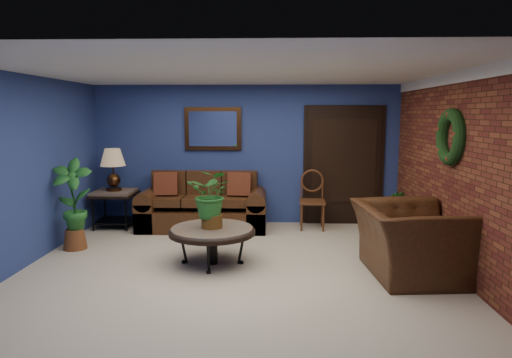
{
  "coord_description": "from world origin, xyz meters",
  "views": [
    {
      "loc": [
        0.45,
        -5.73,
        1.98
      ],
      "look_at": [
        0.24,
        0.55,
        1.09
      ],
      "focal_mm": 32.0,
      "sensor_mm": 36.0,
      "label": 1
    }
  ],
  "objects_px": {
    "coffee_table": "(212,232)",
    "armchair": "(409,241)",
    "end_table": "(115,199)",
    "sofa": "(204,209)",
    "table_lamp": "(113,164)",
    "side_chair": "(312,195)"
  },
  "relations": [
    {
      "from": "coffee_table",
      "to": "armchair",
      "type": "relative_size",
      "value": 0.85
    },
    {
      "from": "end_table",
      "to": "armchair",
      "type": "relative_size",
      "value": 0.53
    },
    {
      "from": "sofa",
      "to": "armchair",
      "type": "relative_size",
      "value": 1.63
    },
    {
      "from": "end_table",
      "to": "sofa",
      "type": "bearing_deg",
      "value": 1.19
    },
    {
      "from": "sofa",
      "to": "table_lamp",
      "type": "distance_m",
      "value": 1.76
    },
    {
      "from": "side_chair",
      "to": "armchair",
      "type": "xyz_separation_m",
      "value": [
        0.98,
        -2.35,
        -0.14
      ]
    },
    {
      "from": "end_table",
      "to": "armchair",
      "type": "height_order",
      "value": "armchair"
    },
    {
      "from": "coffee_table",
      "to": "table_lamp",
      "type": "relative_size",
      "value": 1.61
    },
    {
      "from": "end_table",
      "to": "table_lamp",
      "type": "bearing_deg",
      "value": 180.0
    },
    {
      "from": "sofa",
      "to": "coffee_table",
      "type": "relative_size",
      "value": 1.91
    },
    {
      "from": "sofa",
      "to": "side_chair",
      "type": "height_order",
      "value": "side_chair"
    },
    {
      "from": "sofa",
      "to": "side_chair",
      "type": "relative_size",
      "value": 2.15
    },
    {
      "from": "table_lamp",
      "to": "armchair",
      "type": "distance_m",
      "value": 5.04
    },
    {
      "from": "side_chair",
      "to": "end_table",
      "type": "bearing_deg",
      "value": -176.2
    },
    {
      "from": "table_lamp",
      "to": "side_chair",
      "type": "distance_m",
      "value": 3.51
    },
    {
      "from": "end_table",
      "to": "armchair",
      "type": "xyz_separation_m",
      "value": [
        4.45,
        -2.28,
        -0.07
      ]
    },
    {
      "from": "side_chair",
      "to": "sofa",
      "type": "bearing_deg",
      "value": -176.15
    },
    {
      "from": "table_lamp",
      "to": "coffee_table",
      "type": "bearing_deg",
      "value": -44.28
    },
    {
      "from": "coffee_table",
      "to": "armchair",
      "type": "height_order",
      "value": "armchair"
    },
    {
      "from": "end_table",
      "to": "table_lamp",
      "type": "distance_m",
      "value": 0.61
    },
    {
      "from": "side_chair",
      "to": "armchair",
      "type": "relative_size",
      "value": 0.76
    },
    {
      "from": "side_chair",
      "to": "armchair",
      "type": "height_order",
      "value": "side_chair"
    }
  ]
}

